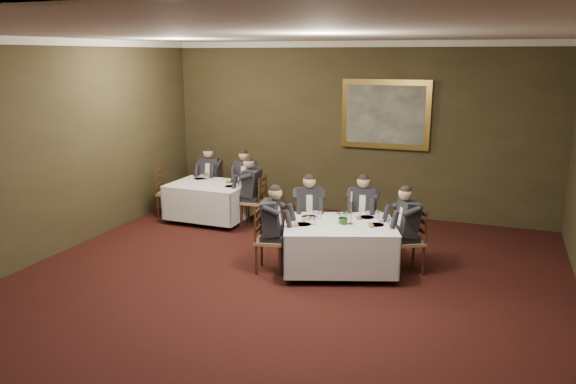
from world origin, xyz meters
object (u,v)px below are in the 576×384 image
Objects in this scene: diner_main_backleft at (309,223)px; painting at (385,114)px; diner_sec_endright at (253,200)px; chair_main_backleft at (309,236)px; chair_main_backright at (362,236)px; chair_main_endleft at (270,253)px; diner_sec_backright at (245,189)px; table_main at (339,243)px; chair_sec_endleft at (169,202)px; diner_main_backright at (362,223)px; diner_main_endleft at (270,239)px; chair_sec_backleft at (211,196)px; table_second at (210,199)px; chair_main_endright at (408,254)px; chair_sec_backright at (246,200)px; chair_sec_endright at (254,212)px; diner_main_endright at (408,240)px; centerpiece at (344,216)px; diner_sec_backleft at (211,186)px; candlestick at (351,212)px.

painting is at bearing -126.68° from diner_main_backleft.
diner_sec_endright is (-1.47, 1.02, 0.00)m from diner_main_backleft.
chair_main_backleft is 1.00× the size of chair_main_backright.
chair_main_endleft is 0.74× the size of diner_sec_backright.
chair_sec_endleft is at bearing 157.45° from table_main.
diner_main_backright reaches higher than chair_main_backright.
chair_main_backleft is 1.07m from diner_main_endleft.
chair_sec_backleft is at bearing -149.35° from chair_main_endleft.
chair_main_endleft is at bearing -43.72° from table_second.
chair_main_backright is at bearing -90.00° from diner_main_backright.
diner_main_backright reaches higher than chair_main_endleft.
painting is at bearing -11.99° from chair_main_endright.
chair_sec_backleft and chair_sec_backright have the same top height.
chair_main_endleft is 0.57× the size of painting.
chair_sec_endright is (-1.18, 2.02, -0.23)m from diner_main_endleft.
diner_main_backright is 1.00× the size of diner_main_endright.
centerpiece is at bearing 118.32° from diner_main_backleft.
diner_main_backleft is 3.35m from diner_sec_backleft.
chair_main_endright and chair_sec_backright have the same top height.
painting is at bearing -170.05° from diner_sec_backleft.
diner_main_backleft is 3.55m from chair_sec_endleft.
diner_main_endleft is at bearing -43.53° from table_second.
chair_main_endleft is at bearing 128.90° from diner_sec_backleft.
diner_sec_backleft reaches higher than chair_main_endright.
chair_sec_backleft is 0.74× the size of diner_sec_endright.
table_second is at bearing -144.66° from diner_main_endleft.
chair_sec_endright is at bearing 146.69° from diner_sec_backleft.
diner_main_endright is 4.98m from diner_sec_backleft.
table_second is at bearing 75.48° from chair_sec_endleft.
table_second is 1.55× the size of chair_sec_backright.
diner_main_backleft is at bearing 145.05° from candlestick.
chair_sec_backleft is at bearing 144.90° from table_main.
diner_sec_backleft is at bearing -11.12° from chair_sec_backright.
diner_main_backright reaches higher than chair_sec_backleft.
centerpiece is (0.77, -0.65, 0.38)m from diner_main_backleft.
table_second is at bearing -19.64° from chair_main_backright.
chair_main_endleft is 0.74× the size of diner_main_endleft.
chair_main_backright is 3.96m from chair_sec_backleft.
table_main is 2.00× the size of chair_sec_backleft.
table_main is at bearing 98.35° from chair_main_endleft.
chair_main_backright is 1.14m from centerpiece.
chair_sec_backright is 3.35m from painting.
table_second is 4.33m from chair_main_endright.
diner_main_endright is 3.46m from painting.
chair_sec_endright is 0.57× the size of painting.
table_main is 4.31m from chair_sec_backleft.
table_second is at bearing 152.15° from centerpiece.
chair_main_endright is at bearing 21.19° from centerpiece.
table_main is 3.65m from diner_sec_backright.
centerpiece is 0.12m from candlestick.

